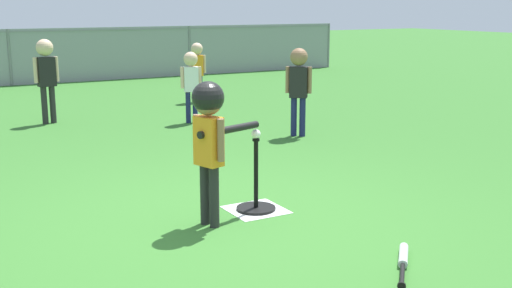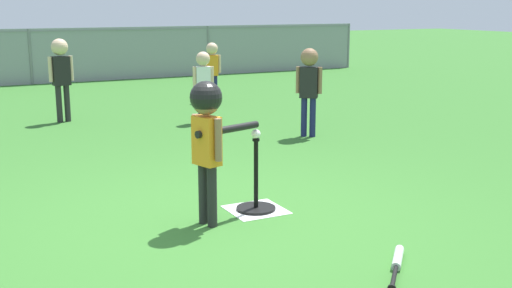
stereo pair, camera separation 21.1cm
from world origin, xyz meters
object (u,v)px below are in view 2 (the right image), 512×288
Objects in this scene: fielder_near_left at (212,64)px; spare_bat_silver at (397,262)px; baseball_on_tee at (256,134)px; batter_child at (207,124)px; fielder_near_right at (203,77)px; fielder_deep_center at (61,69)px; batting_tee at (256,199)px; fielder_deep_left at (309,80)px.

fielder_near_left is 7.27m from spare_bat_silver.
batter_child is at bearing -163.21° from baseball_on_tee.
fielder_near_right is (1.62, 4.00, -0.14)m from batter_child.
fielder_deep_center is (-0.62, 4.79, 0.12)m from baseball_on_tee.
baseball_on_tee is at bearing -153.43° from batting_tee.
batting_tee is 0.60× the size of fielder_near_right.
baseball_on_tee is 0.15× the size of spare_bat_silver.
fielder_deep_left is at bearing 50.34° from batting_tee.
batter_child reaches higher than baseball_on_tee.
fielder_near_right is at bearing 73.50° from baseball_on_tee.
batter_child reaches higher than fielder_near_left.
fielder_deep_center is 2.00m from fielder_near_right.
fielder_near_left is at bearing 66.48° from batter_child.
fielder_deep_left is at bearing -43.96° from fielder_deep_center.
fielder_near_left is at bearing 70.11° from batting_tee.
batter_child is 1.09× the size of fielder_near_left.
batting_tee is 0.85m from batter_child.
baseball_on_tee is 0.07× the size of fielder_near_left.
spare_bat_silver is (0.28, -1.42, -0.60)m from baseball_on_tee.
fielder_deep_left is at bearing 66.29° from spare_bat_silver.
baseball_on_tee is 4.02m from fielder_near_right.
fielder_near_right is 5.38m from spare_bat_silver.
fielder_near_left is at bearing 76.06° from spare_bat_silver.
fielder_deep_left is (1.93, 2.33, 0.63)m from batting_tee.
batter_child is 3.45m from fielder_deep_left.
batting_tee is at bearing 101.26° from spare_bat_silver.
batting_tee is 8.03× the size of baseball_on_tee.
fielder_deep_left reaches higher than fielder_near_left.
batter_child is 1.10× the size of fielder_near_right.
fielder_near_right is at bearing 73.50° from batting_tee.
fielder_near_right is at bearing -28.02° from fielder_deep_center.
batting_tee is at bearing -82.61° from fielder_deep_center.
spare_bat_silver is at bearing -78.74° from baseball_on_tee.
fielder_near_right is at bearing 117.41° from fielder_deep_left.
batting_tee is at bearing 16.79° from batter_child.
fielder_near_left is 3.28m from fielder_deep_left.
baseball_on_tee is (-0.00, -0.00, 0.54)m from batting_tee.
fielder_deep_center is 6.32m from spare_bat_silver.
fielder_deep_center reaches higher than baseball_on_tee.
fielder_deep_left is 2.21× the size of spare_bat_silver.
batting_tee is 0.59× the size of fielder_near_left.
fielder_near_right is (1.14, 3.85, 0.55)m from batting_tee.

